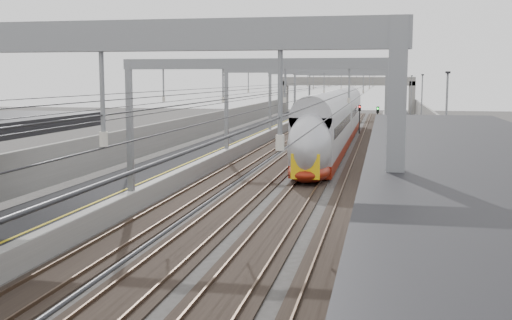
% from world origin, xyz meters
% --- Properties ---
extents(platform_left, '(4.00, 120.00, 1.00)m').
position_xyz_m(platform_left, '(-8.00, 45.00, 0.50)').
color(platform_left, black).
rests_on(platform_left, ground).
extents(platform_right, '(4.00, 120.00, 1.00)m').
position_xyz_m(platform_right, '(8.00, 45.00, 0.50)').
color(platform_right, black).
rests_on(platform_right, ground).
extents(tracks, '(11.40, 140.00, 0.20)m').
position_xyz_m(tracks, '(0.00, 45.00, 0.05)').
color(tracks, black).
rests_on(tracks, ground).
extents(overhead_line, '(13.00, 140.00, 6.60)m').
position_xyz_m(overhead_line, '(0.00, 51.62, 6.14)').
color(overhead_line, gray).
rests_on(overhead_line, platform_left).
extents(canopy_right, '(4.40, 30.00, 4.24)m').
position_xyz_m(canopy_right, '(8.03, 2.99, 5.09)').
color(canopy_right, black).
rests_on(canopy_right, platform_right).
extents(overbridge, '(22.00, 2.20, 6.90)m').
position_xyz_m(overbridge, '(0.00, 100.00, 5.31)').
color(overbridge, gray).
rests_on(overbridge, ground).
extents(wall_left, '(0.30, 120.00, 3.20)m').
position_xyz_m(wall_left, '(-11.20, 45.00, 1.60)').
color(wall_left, gray).
rests_on(wall_left, ground).
extents(wall_right, '(0.30, 120.00, 3.20)m').
position_xyz_m(wall_right, '(11.20, 45.00, 1.60)').
color(wall_right, gray).
rests_on(wall_right, ground).
extents(train, '(2.81, 51.15, 4.44)m').
position_xyz_m(train, '(1.50, 54.12, 2.17)').
color(train, maroon).
rests_on(train, ground).
extents(signal_green, '(0.32, 0.32, 3.48)m').
position_xyz_m(signal_green, '(-5.20, 73.46, 2.42)').
color(signal_green, black).
rests_on(signal_green, ground).
extents(signal_red_near, '(0.32, 0.32, 3.48)m').
position_xyz_m(signal_red_near, '(3.20, 70.74, 2.42)').
color(signal_red_near, black).
rests_on(signal_red_near, ground).
extents(signal_red_far, '(0.32, 0.32, 3.48)m').
position_xyz_m(signal_red_far, '(5.40, 66.56, 2.42)').
color(signal_red_far, black).
rests_on(signal_red_far, ground).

